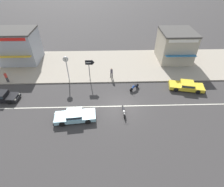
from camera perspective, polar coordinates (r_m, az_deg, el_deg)
The scene contains 14 objects.
ground_plane at distance 21.08m, azimuth 2.83°, elevation -4.13°, with size 160.00×160.00×0.00m, color #383535.
lane_centre_stripe at distance 21.07m, azimuth 2.83°, elevation -4.13°, with size 50.40×0.14×0.01m, color silver.
kerb_strip at distance 28.96m, azimuth 1.50°, elevation 9.47°, with size 68.00×10.00×0.15m, color #9E9384.
sedan_yellow_0 at distance 25.35m, azimuth 23.20°, elevation 2.36°, with size 4.79×2.58×1.06m.
hatchback_black_1 at distance 25.58m, azimuth -32.57°, elevation -0.67°, with size 4.01×1.92×1.10m.
sedan_pale_blue_2 at distance 19.62m, azimuth -12.07°, elevation -7.11°, with size 4.66×2.14×1.06m.
motorcycle_0 at distance 23.47m, azimuth 7.28°, elevation 2.14°, with size 1.37×1.30×0.80m.
motorcycle_1 at distance 19.88m, azimuth 3.83°, elevation -5.80°, with size 0.56×1.91×0.80m.
street_clock at distance 24.42m, azimuth -14.73°, elevation 9.69°, with size 0.71×0.22×3.65m.
arrow_signboard at distance 23.74m, azimuth -6.49°, elevation 9.71°, with size 1.26×0.72×3.22m.
pedestrian_near_clock at distance 28.22m, azimuth -31.32°, elevation 4.76°, with size 0.34×0.34×1.59m.
pedestrian_mid_kerb at distance 25.14m, azimuth -0.16°, elevation 7.00°, with size 0.34×0.34×1.54m.
shopfront_corner_warung at distance 31.19m, azimuth 19.95°, elevation 14.50°, with size 5.21×6.06×4.77m.
shopfront_mid_block at distance 32.47m, azimuth -28.15°, elevation 13.51°, with size 5.89×5.45×5.11m.
Camera 1 is at (-1.49, -15.25, 14.47)m, focal length 28.00 mm.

